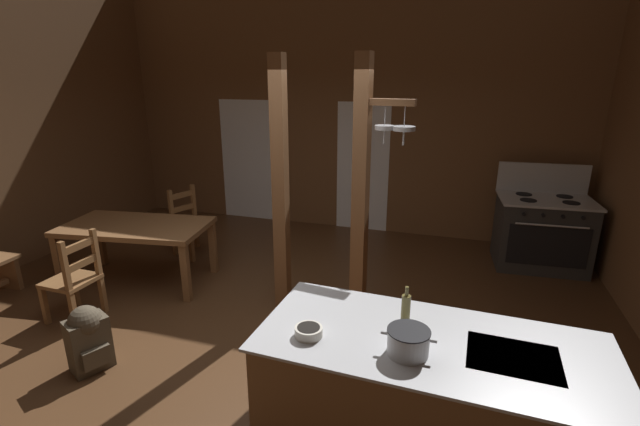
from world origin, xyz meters
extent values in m
cube|color=#4C301C|center=(0.00, 0.00, -0.05)|extent=(8.10, 7.86, 0.10)
cube|color=brown|center=(0.00, 3.60, 2.15)|extent=(8.10, 0.14, 4.30)
cube|color=white|center=(-1.64, 3.52, 1.02)|extent=(1.00, 0.01, 2.05)
cube|color=white|center=(0.37, 3.52, 1.02)|extent=(0.84, 0.01, 2.05)
cube|color=brown|center=(1.75, -0.85, 0.43)|extent=(2.14, 0.99, 0.86)
cube|color=#B7BABF|center=(1.75, -0.85, 0.87)|extent=(2.20, 1.05, 0.02)
cube|color=black|center=(2.23, -0.87, 0.88)|extent=(0.54, 0.42, 0.00)
cube|color=black|center=(1.77, -0.42, 0.05)|extent=(1.99, 0.12, 0.10)
cube|color=#2B2B2B|center=(2.94, 2.78, 0.45)|extent=(1.15, 0.83, 0.90)
cube|color=black|center=(2.97, 2.39, 0.42)|extent=(0.93, 0.07, 0.52)
cylinder|color=#B7BABF|center=(2.97, 2.37, 0.70)|extent=(0.82, 0.08, 0.02)
cube|color=#B7BABF|center=(2.94, 2.78, 0.92)|extent=(1.19, 0.87, 0.03)
cube|color=#B7BABF|center=(2.92, 3.13, 1.12)|extent=(1.14, 0.12, 0.40)
cylinder|color=black|center=(3.20, 2.64, 0.94)|extent=(0.21, 0.21, 0.01)
cylinder|color=black|center=(2.71, 2.61, 0.94)|extent=(0.21, 0.21, 0.01)
cylinder|color=black|center=(3.18, 2.94, 0.94)|extent=(0.21, 0.21, 0.01)
cylinder|color=black|center=(2.69, 2.91, 0.94)|extent=(0.21, 0.21, 0.01)
cylinder|color=black|center=(3.30, 2.40, 0.82)|extent=(0.05, 0.03, 0.04)
cylinder|color=black|center=(3.08, 2.38, 0.82)|extent=(0.05, 0.03, 0.04)
cylinder|color=black|center=(2.86, 2.37, 0.82)|extent=(0.05, 0.03, 0.04)
cylinder|color=black|center=(2.64, 2.35, 0.82)|extent=(0.05, 0.03, 0.04)
cube|color=brown|center=(0.94, 0.75, 1.33)|extent=(0.16, 0.16, 2.65)
cube|color=brown|center=(1.14, 0.73, 2.22)|extent=(0.56, 0.14, 0.06)
cylinder|color=#B7BABF|center=(1.15, 0.73, 2.12)|extent=(0.01, 0.01, 0.21)
cylinder|color=#B7BABF|center=(1.15, 0.73, 2.00)|extent=(0.20, 0.20, 0.04)
cylinder|color=#B7BABF|center=(1.15, 0.73, 1.92)|extent=(0.02, 0.02, 0.14)
cylinder|color=#B7BABF|center=(1.33, 0.71, 2.12)|extent=(0.01, 0.01, 0.20)
cylinder|color=#B7BABF|center=(1.33, 0.71, 2.00)|extent=(0.22, 0.22, 0.04)
cylinder|color=#B7BABF|center=(1.33, 0.71, 1.92)|extent=(0.02, 0.02, 0.14)
cube|color=brown|center=(0.10, 0.75, 1.33)|extent=(0.14, 0.14, 2.65)
cube|color=brown|center=(-1.81, 0.80, 0.71)|extent=(1.81, 1.14, 0.06)
cube|color=brown|center=(-2.65, 1.07, 0.34)|extent=(0.09, 0.09, 0.68)
cube|color=brown|center=(-1.08, 1.30, 0.34)|extent=(0.09, 0.09, 0.68)
cube|color=brown|center=(-2.54, 0.30, 0.34)|extent=(0.09, 0.09, 0.68)
cube|color=brown|center=(-0.97, 0.52, 0.34)|extent=(0.09, 0.09, 0.68)
cube|color=brown|center=(-1.88, -0.15, 0.43)|extent=(0.45, 0.45, 0.04)
cube|color=brown|center=(-2.07, -0.34, 0.21)|extent=(0.05, 0.05, 0.41)
cube|color=brown|center=(-2.06, 0.04, 0.21)|extent=(0.05, 0.05, 0.41)
cube|color=brown|center=(-1.69, -0.35, 0.47)|extent=(0.05, 0.05, 0.95)
cube|color=brown|center=(-1.68, 0.03, 0.47)|extent=(0.05, 0.05, 0.95)
cube|color=brown|center=(-1.69, -0.16, 0.84)|extent=(0.04, 0.38, 0.07)
cube|color=brown|center=(-1.69, -0.16, 0.65)|extent=(0.04, 0.38, 0.07)
cube|color=brown|center=(-1.66, 1.74, 0.43)|extent=(0.56, 0.56, 0.04)
cube|color=brown|center=(-1.42, 1.86, 0.21)|extent=(0.06, 0.06, 0.41)
cube|color=brown|center=(-1.54, 1.50, 0.21)|extent=(0.06, 0.06, 0.41)
cube|color=brown|center=(-1.78, 1.98, 0.47)|extent=(0.06, 0.06, 0.95)
cube|color=brown|center=(-1.90, 1.62, 0.47)|extent=(0.06, 0.06, 0.95)
cube|color=brown|center=(-1.84, 1.80, 0.84)|extent=(0.16, 0.37, 0.07)
cube|color=brown|center=(-1.84, 1.80, 0.65)|extent=(0.16, 0.37, 0.07)
cube|color=brown|center=(-3.17, 0.15, 0.20)|extent=(0.31, 0.08, 0.40)
cube|color=#4C4233|center=(-1.08, -0.78, 0.24)|extent=(0.34, 0.38, 0.48)
cube|color=#4C4233|center=(-0.96, -0.83, 0.17)|extent=(0.15, 0.23, 0.17)
cylinder|color=black|center=(-1.15, -0.64, 0.24)|extent=(0.05, 0.05, 0.38)
cylinder|color=black|center=(-1.23, -0.81, 0.24)|extent=(0.05, 0.05, 0.38)
sphere|color=#4C4233|center=(-1.08, -0.78, 0.46)|extent=(0.36, 0.36, 0.27)
cylinder|color=#B7BABF|center=(1.63, -1.02, 0.96)|extent=(0.25, 0.25, 0.15)
cylinder|color=black|center=(1.63, -1.02, 1.03)|extent=(0.25, 0.25, 0.01)
cylinder|color=#B7BABF|center=(1.49, -1.02, 0.99)|extent=(0.05, 0.02, 0.02)
cylinder|color=#B7BABF|center=(1.77, -1.02, 0.99)|extent=(0.05, 0.02, 0.02)
cylinder|color=silver|center=(1.01, -1.03, 0.91)|extent=(0.18, 0.18, 0.06)
cylinder|color=black|center=(1.01, -1.03, 0.94)|extent=(0.14, 0.14, 0.00)
cylinder|color=brown|center=(1.57, -0.66, 0.97)|extent=(0.06, 0.06, 0.19)
cylinder|color=brown|center=(1.57, -0.66, 1.10)|extent=(0.02, 0.02, 0.06)
camera|label=1|loc=(1.81, -3.33, 2.46)|focal=24.91mm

